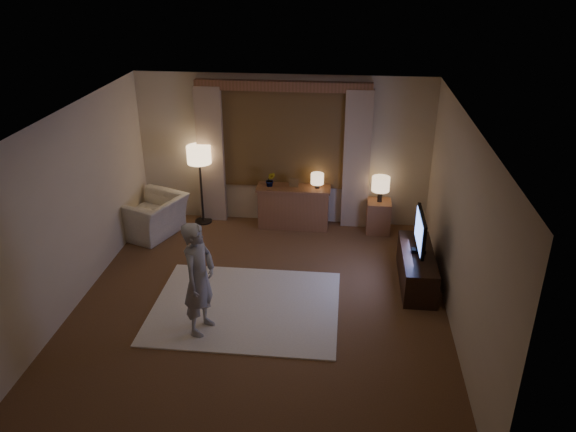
# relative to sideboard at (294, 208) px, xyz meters

# --- Properties ---
(room) EXTENTS (5.04, 5.54, 2.64)m
(room) POSITION_rel_sideboard_xyz_m (-0.20, -2.00, 0.98)
(room) COLOR brown
(room) RESTS_ON ground
(rug) EXTENTS (2.50, 2.00, 0.02)m
(rug) POSITION_rel_sideboard_xyz_m (-0.40, -2.57, -0.34)
(rug) COLOR white
(rug) RESTS_ON floor
(sideboard) EXTENTS (1.20, 0.40, 0.70)m
(sideboard) POSITION_rel_sideboard_xyz_m (0.00, 0.00, 0.00)
(sideboard) COLOR brown
(sideboard) RESTS_ON floor
(picture_frame) EXTENTS (0.16, 0.02, 0.20)m
(picture_frame) POSITION_rel_sideboard_xyz_m (0.00, 0.00, 0.45)
(picture_frame) COLOR brown
(picture_frame) RESTS_ON sideboard
(plant) EXTENTS (0.17, 0.13, 0.30)m
(plant) POSITION_rel_sideboard_xyz_m (-0.40, 0.00, 0.50)
(plant) COLOR #999999
(plant) RESTS_ON sideboard
(table_lamp_sideboard) EXTENTS (0.22, 0.22, 0.30)m
(table_lamp_sideboard) POSITION_rel_sideboard_xyz_m (0.40, 0.00, 0.55)
(table_lamp_sideboard) COLOR black
(table_lamp_sideboard) RESTS_ON sideboard
(floor_lamp) EXTENTS (0.41, 0.41, 1.41)m
(floor_lamp) POSITION_rel_sideboard_xyz_m (-1.62, 0.00, 0.84)
(floor_lamp) COLOR black
(floor_lamp) RESTS_ON floor
(armchair) EXTENTS (1.20, 1.28, 0.66)m
(armchair) POSITION_rel_sideboard_xyz_m (-2.35, -0.55, -0.02)
(armchair) COLOR beige
(armchair) RESTS_ON floor
(side_table) EXTENTS (0.40, 0.40, 0.56)m
(side_table) POSITION_rel_sideboard_xyz_m (1.46, -0.05, -0.07)
(side_table) COLOR brown
(side_table) RESTS_ON floor
(table_lamp_side) EXTENTS (0.30, 0.30, 0.44)m
(table_lamp_side) POSITION_rel_sideboard_xyz_m (1.46, -0.05, 0.52)
(table_lamp_side) COLOR black
(table_lamp_side) RESTS_ON side_table
(tv_stand) EXTENTS (0.45, 1.40, 0.50)m
(tv_stand) POSITION_rel_sideboard_xyz_m (1.95, -1.69, -0.10)
(tv_stand) COLOR black
(tv_stand) RESTS_ON floor
(tv) EXTENTS (0.20, 0.83, 0.60)m
(tv) POSITION_rel_sideboard_xyz_m (1.95, -1.69, 0.48)
(tv) COLOR black
(tv) RESTS_ON tv_stand
(person) EXTENTS (0.49, 0.62, 1.49)m
(person) POSITION_rel_sideboard_xyz_m (-0.85, -3.13, 0.41)
(person) COLOR #A29D96
(person) RESTS_ON rug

